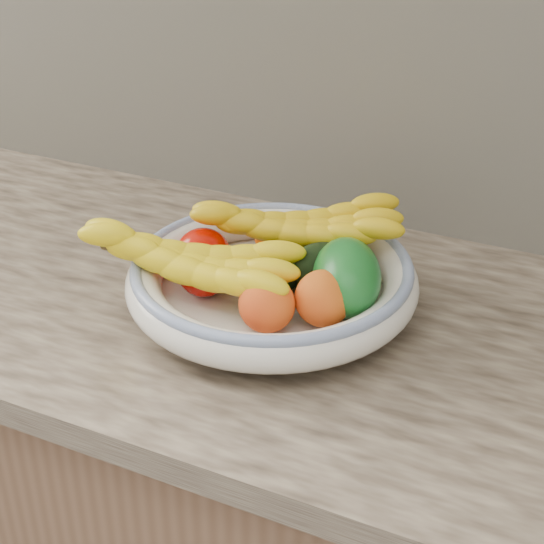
{
  "coord_description": "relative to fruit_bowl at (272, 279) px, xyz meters",
  "views": [
    {
      "loc": [
        0.41,
        0.79,
        1.51
      ],
      "look_at": [
        0.0,
        1.66,
        0.96
      ],
      "focal_mm": 55.0,
      "sensor_mm": 36.0,
      "label": 1
    }
  ],
  "objects": [
    {
      "name": "banana_bunch_back",
      "position": [
        0.0,
        0.07,
        0.04
      ],
      "size": [
        0.33,
        0.22,
        0.09
      ],
      "primitive_type": null,
      "rotation": [
        0.0,
        0.0,
        0.39
      ],
      "color": "yellow",
      "rests_on": "fruit_bowl"
    },
    {
      "name": "clementine_back_right",
      "position": [
        0.04,
        0.1,
        0.01
      ],
      "size": [
        0.06,
        0.06,
        0.05
      ],
      "primitive_type": "ellipsoid",
      "rotation": [
        0.0,
        0.0,
        0.19
      ],
      "color": "#DC6A04",
      "rests_on": "fruit_bowl"
    },
    {
      "name": "peach_front",
      "position": [
        0.03,
        -0.09,
        0.02
      ],
      "size": [
        0.09,
        0.09,
        0.07
      ],
      "primitive_type": "ellipsoid",
      "rotation": [
        0.0,
        0.0,
        -0.38
      ],
      "color": "orange",
      "rests_on": "fruit_bowl"
    },
    {
      "name": "tomato_near_left",
      "position": [
        -0.08,
        -0.04,
        0.01
      ],
      "size": [
        0.08,
        0.08,
        0.06
      ],
      "primitive_type": "ellipsoid",
      "rotation": [
        0.0,
        0.0,
        -0.16
      ],
      "color": "#BD0600",
      "rests_on": "fruit_bowl"
    },
    {
      "name": "peach_right",
      "position": [
        0.09,
        -0.05,
        0.02
      ],
      "size": [
        0.08,
        0.08,
        0.07
      ],
      "primitive_type": "ellipsoid",
      "rotation": [
        0.0,
        0.0,
        -0.18
      ],
      "color": "orange",
      "rests_on": "fruit_bowl"
    },
    {
      "name": "fruit_bowl",
      "position": [
        0.0,
        0.0,
        0.0
      ],
      "size": [
        0.39,
        0.39,
        0.08
      ],
      "color": "silver",
      "rests_on": "kitchen_counter"
    },
    {
      "name": "clementine_back_left",
      "position": [
        -0.05,
        0.1,
        0.01
      ],
      "size": [
        0.06,
        0.06,
        0.04
      ],
      "primitive_type": "ellipsoid",
      "rotation": [
        0.0,
        0.0,
        0.38
      ],
      "color": "#FF5A05",
      "rests_on": "fruit_bowl"
    },
    {
      "name": "kitchen_counter",
      "position": [
        0.0,
        0.03,
        -0.48
      ],
      "size": [
        2.44,
        0.66,
        1.4
      ],
      "color": "brown",
      "rests_on": "ground"
    },
    {
      "name": "green_mango",
      "position": [
        0.1,
        0.0,
        0.03
      ],
      "size": [
        0.16,
        0.17,
        0.12
      ],
      "primitive_type": "ellipsoid",
      "rotation": [
        0.0,
        0.31,
        0.49
      ],
      "color": "#10571B",
      "rests_on": "fruit_bowl"
    },
    {
      "name": "tomato_left",
      "position": [
        -0.11,
        0.01,
        0.01
      ],
      "size": [
        0.08,
        0.08,
        0.07
      ],
      "primitive_type": "ellipsoid",
      "rotation": [
        0.0,
        0.0,
        -0.0
      ],
      "color": "#BA0B00",
      "rests_on": "fruit_bowl"
    },
    {
      "name": "avocado_center",
      "position": [
        0.01,
        0.01,
        0.02
      ],
      "size": [
        0.1,
        0.11,
        0.06
      ],
      "primitive_type": "ellipsoid",
      "rotation": [
        0.0,
        0.0,
        0.43
      ],
      "color": "black",
      "rests_on": "fruit_bowl"
    },
    {
      "name": "clementine_back_mid",
      "position": [
        -0.02,
        0.07,
        0.01
      ],
      "size": [
        0.07,
        0.07,
        0.05
      ],
      "primitive_type": "ellipsoid",
      "rotation": [
        0.0,
        0.0,
        0.26
      ],
      "color": "#FF6705",
      "rests_on": "fruit_bowl"
    },
    {
      "name": "avocado_right",
      "position": [
        0.06,
        0.03,
        0.02
      ],
      "size": [
        0.11,
        0.12,
        0.07
      ],
      "primitive_type": "ellipsoid",
      "rotation": [
        0.0,
        0.0,
        -0.66
      ],
      "color": "black",
      "rests_on": "fruit_bowl"
    },
    {
      "name": "banana_bunch_front",
      "position": [
        -0.09,
        -0.07,
        0.03
      ],
      "size": [
        0.33,
        0.18,
        0.09
      ],
      "primitive_type": null,
      "rotation": [
        0.0,
        0.0,
        0.19
      ],
      "color": "yellow",
      "rests_on": "fruit_bowl"
    }
  ]
}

